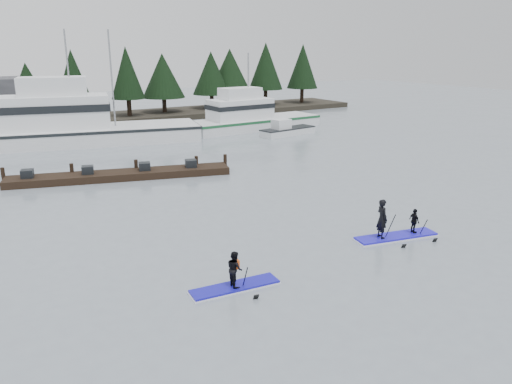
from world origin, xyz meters
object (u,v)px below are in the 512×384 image
fishing_boat_large (79,134)px  paddleboard_duo (394,226)px  floating_dock (121,175)px  paddleboard_solo (235,276)px  fishing_boat_medium (251,123)px

fishing_boat_large → paddleboard_duo: (6.35, -30.19, -0.26)m
floating_dock → paddleboard_duo: (6.99, -16.54, 0.33)m
fishing_boat_large → paddleboard_duo: 30.86m
paddleboard_solo → fishing_boat_large: bearing=92.0°
paddleboard_solo → fishing_boat_medium: bearing=63.3°
fishing_boat_large → paddleboard_solo: bearing=-80.3°
paddleboard_solo → paddleboard_duo: size_ratio=0.84×
fishing_boat_large → fishing_boat_medium: bearing=9.1°
fishing_boat_medium → floating_dock: size_ratio=1.03×
paddleboard_duo → floating_dock: bearing=125.3°
fishing_boat_large → paddleboard_solo: 30.68m
fishing_boat_large → paddleboard_solo: (-1.92, -30.62, -0.36)m
floating_dock → fishing_boat_medium: bearing=51.6°
fishing_boat_medium → paddleboard_duo: bearing=-112.0°
floating_dock → paddleboard_solo: bearing=-78.4°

